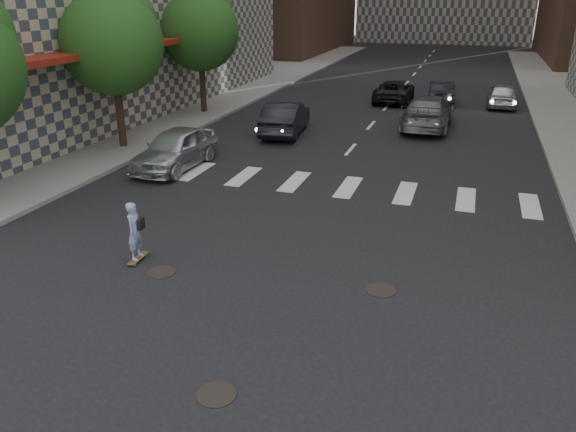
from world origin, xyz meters
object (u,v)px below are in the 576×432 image
Objects in this scene: tree_b at (114,38)px; traffic_car_d at (502,95)px; silver_sedan at (175,149)px; traffic_car_b at (428,112)px; skateboarder at (135,231)px; traffic_car_a at (285,118)px; tree_c at (201,27)px; traffic_car_e at (442,92)px; traffic_car_c at (394,91)px.

traffic_car_d is (15.95, 15.27, -3.93)m from tree_b.
traffic_car_b reaches higher than silver_sedan.
skateboarder reaches higher than traffic_car_a.
traffic_car_e is at bearing 30.99° from tree_c.
traffic_car_d reaches higher than traffic_car_c.
tree_b is 1.00× the size of tree_c.
silver_sedan is at bearing 55.05° from traffic_car_d.
traffic_car_b is 7.38m from traffic_car_e.
traffic_car_a is at bearing 72.15° from silver_sedan.
skateboarder is at bearing -55.49° from tree_b.
traffic_car_d is at bearing 43.74° from tree_b.
tree_b is 1.16× the size of traffic_car_b.
traffic_car_d is at bearing 55.40° from silver_sedan.
traffic_car_c is (9.62, 14.86, -3.98)m from tree_b.
tree_c is at bearing 25.15° from traffic_car_e.
skateboarder is 8.21m from silver_sedan.
traffic_car_e is at bearing 51.21° from tree_b.
silver_sedan is 1.08× the size of traffic_car_d.
traffic_car_e is (-3.53, 0.20, -0.04)m from traffic_car_d.
traffic_car_a is (5.82, -3.28, -3.87)m from tree_c.
tree_c is at bearing 1.63° from traffic_car_b.
traffic_car_c is 1.14× the size of traffic_car_d.
traffic_car_d is 1.03× the size of traffic_car_e.
tree_b reaches higher than traffic_car_a.
traffic_car_a reaches higher than traffic_car_d.
traffic_car_d is at bearing 66.12° from skateboarder.
traffic_car_e is (12.43, 7.46, -3.98)m from tree_c.
tree_b is at bearing 55.71° from traffic_car_c.
traffic_car_a is (5.82, 4.72, -3.87)m from tree_b.
traffic_car_d is (10.13, 10.55, -0.07)m from traffic_car_a.
tree_b is 4.13× the size of skateboarder.
traffic_car_c is at bearing 35.51° from tree_c.
traffic_car_a is at bearing 47.11° from traffic_car_d.
traffic_car_b is 1.36× the size of traffic_car_d.
traffic_car_e is at bearing 64.16° from silver_sedan.
tree_b is 20.23m from traffic_car_e.
silver_sedan reaches higher than traffic_car_c.
tree_b is 15.17m from traffic_car_b.
traffic_car_a is 7.25m from traffic_car_b.
traffic_car_d is at bearing 24.49° from tree_c.
silver_sedan is 1.11× the size of traffic_car_e.
traffic_car_b reaches higher than traffic_car_a.
traffic_car_c is (3.79, 10.14, -0.11)m from traffic_car_a.
tree_b is at bearing 44.69° from traffic_car_d.
traffic_car_a is at bearing 89.81° from skateboarder.
skateboarder is at bearing -69.50° from tree_c.
traffic_car_b is at bearing 82.76° from traffic_car_e.
traffic_car_a is at bearing 28.91° from traffic_car_b.
traffic_car_a is 10.83m from traffic_car_c.
traffic_car_a is 1.16× the size of traffic_car_e.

